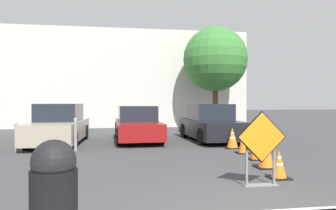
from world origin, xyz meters
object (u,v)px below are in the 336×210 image
at_px(traffic_cone_fifth, 232,138).
at_px(traffic_cone_third, 256,149).
at_px(road_closed_sign, 261,144).
at_px(traffic_cone_fourth, 243,143).
at_px(parked_car_third, 210,124).
at_px(traffic_cone_nearest, 279,165).
at_px(traffic_cone_second, 266,153).
at_px(trash_bin, 54,191).
at_px(parked_car_second, 137,125).
at_px(bollard_nearest, 75,134).
at_px(bollard_second, 16,137).
at_px(parked_car_nearest, 59,126).

bearing_deg(traffic_cone_fifth, traffic_cone_third, -94.17).
relative_size(road_closed_sign, traffic_cone_third, 2.31).
bearing_deg(traffic_cone_fourth, parked_car_third, 90.40).
bearing_deg(traffic_cone_nearest, traffic_cone_second, 77.26).
distance_m(traffic_cone_second, trash_bin, 5.89).
distance_m(traffic_cone_fifth, parked_car_second, 4.16).
relative_size(traffic_cone_second, bollard_nearest, 0.66).
height_order(traffic_cone_nearest, bollard_second, bollard_second).
bearing_deg(traffic_cone_fifth, road_closed_sign, -104.21).
bearing_deg(traffic_cone_fourth, bollard_nearest, 166.06).
bearing_deg(bollard_nearest, traffic_cone_second, -35.35).
bearing_deg(bollard_nearest, traffic_cone_fourth, -13.94).
bearing_deg(parked_car_nearest, traffic_cone_nearest, 132.23).
distance_m(parked_car_nearest, parked_car_second, 3.08).
relative_size(traffic_cone_nearest, bollard_second, 0.62).
bearing_deg(traffic_cone_second, traffic_cone_nearest, -102.74).
xyz_separation_m(traffic_cone_second, bollard_second, (-6.80, 3.52, 0.16)).
bearing_deg(traffic_cone_second, bollard_second, 152.62).
relative_size(trash_bin, bollard_second, 1.13).
distance_m(parked_car_nearest, parked_car_third, 6.08).
bearing_deg(traffic_cone_fourth, traffic_cone_third, -94.46).
xyz_separation_m(traffic_cone_nearest, parked_car_nearest, (-5.56, 6.66, 0.41)).
bearing_deg(traffic_cone_fifth, traffic_cone_second, -96.38).
bearing_deg(parked_car_second, trash_bin, 80.19).
relative_size(bollard_nearest, bollard_second, 1.14).
relative_size(parked_car_nearest, parked_car_third, 1.07).
distance_m(traffic_cone_second, traffic_cone_fourth, 2.23).
bearing_deg(traffic_cone_fifth, parked_car_nearest, 160.66).
bearing_deg(road_closed_sign, bollard_nearest, 128.28).
relative_size(traffic_cone_fourth, parked_car_nearest, 0.14).
height_order(parked_car_nearest, parked_car_third, parked_car_nearest).
bearing_deg(bollard_nearest, parked_car_third, 23.20).
relative_size(traffic_cone_fourth, bollard_nearest, 0.62).
distance_m(traffic_cone_fourth, parked_car_nearest, 6.98).
height_order(traffic_cone_second, bollard_second, bollard_second).
height_order(parked_car_third, bollard_nearest, parked_car_third).
distance_m(traffic_cone_fifth, parked_car_nearest, 6.56).
xyz_separation_m(traffic_cone_nearest, parked_car_third, (0.52, 6.86, 0.40)).
relative_size(traffic_cone_third, trash_bin, 0.57).
distance_m(road_closed_sign, trash_bin, 4.15).
height_order(parked_car_nearest, trash_bin, parked_car_nearest).
relative_size(trash_bin, bollard_nearest, 0.99).
bearing_deg(bollard_nearest, road_closed_sign, -51.72).
relative_size(traffic_cone_nearest, parked_car_second, 0.13).
relative_size(parked_car_nearest, bollard_nearest, 4.30).
bearing_deg(parked_car_nearest, trash_bin, 101.33).
distance_m(traffic_cone_nearest, parked_car_nearest, 8.69).
xyz_separation_m(traffic_cone_fourth, traffic_cone_fifth, (0.08, 1.18, 0.02)).
relative_size(traffic_cone_fourth, trash_bin, 0.62).
distance_m(road_closed_sign, parked_car_second, 7.95).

